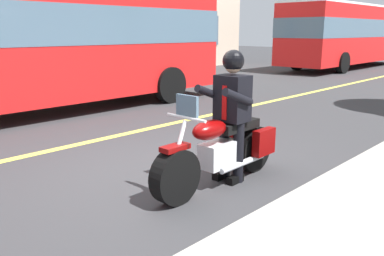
{
  "coord_description": "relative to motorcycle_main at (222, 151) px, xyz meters",
  "views": [
    {
      "loc": [
        3.62,
        4.16,
        1.97
      ],
      "look_at": [
        0.08,
        0.71,
        0.75
      ],
      "focal_mm": 36.94,
      "sensor_mm": 36.0,
      "label": 1
    }
  ],
  "objects": [
    {
      "name": "rider_main",
      "position": [
        -0.19,
        -0.01,
        0.58
      ],
      "size": [
        0.62,
        0.55,
        1.74
      ],
      "color": "black",
      "rests_on": "ground_plane"
    },
    {
      "name": "motorcycle_main",
      "position": [
        0.0,
        0.0,
        0.0
      ],
      "size": [
        2.21,
        0.61,
        1.26
      ],
      "color": "black",
      "rests_on": "ground_plane"
    },
    {
      "name": "ground_plane",
      "position": [
        0.17,
        -1.01,
        -0.45
      ],
      "size": [
        80.0,
        80.0,
        0.0
      ],
      "primitive_type": "plane",
      "color": "#333335"
    },
    {
      "name": "lane_center_stripe",
      "position": [
        0.17,
        -3.01,
        -0.45
      ],
      "size": [
        60.0,
        0.16,
        0.01
      ],
      "primitive_type": "cube",
      "color": "#E5DB4C",
      "rests_on": "ground_plane"
    },
    {
      "name": "bus_near",
      "position": [
        -0.08,
        -6.17,
        1.42
      ],
      "size": [
        11.05,
        2.7,
        3.3
      ],
      "color": "red",
      "rests_on": "ground_plane"
    },
    {
      "name": "bus_far",
      "position": [
        -17.95,
        -6.11,
        1.42
      ],
      "size": [
        11.05,
        2.7,
        3.3
      ],
      "color": "red",
      "rests_on": "ground_plane"
    }
  ]
}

